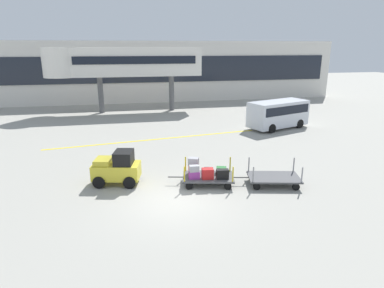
% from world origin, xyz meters
% --- Properties ---
extents(ground_plane, '(120.00, 120.00, 0.00)m').
position_xyz_m(ground_plane, '(0.00, 0.00, 0.00)').
color(ground_plane, '#9E9B91').
extents(apron_lead_line, '(14.54, 2.25, 0.01)m').
position_xyz_m(apron_lead_line, '(0.29, 9.45, 0.00)').
color(apron_lead_line, yellow).
rests_on(apron_lead_line, ground_plane).
extents(terminal_building, '(46.13, 2.51, 6.69)m').
position_xyz_m(terminal_building, '(0.00, 25.98, 3.35)').
color(terminal_building, silver).
rests_on(terminal_building, ground_plane).
extents(jet_bridge, '(14.40, 3.00, 6.01)m').
position_xyz_m(jet_bridge, '(-2.19, 19.99, 4.66)').
color(jet_bridge, silver).
rests_on(jet_bridge, ground_plane).
extents(baggage_tug, '(2.29, 1.62, 1.58)m').
position_xyz_m(baggage_tug, '(-2.28, 2.24, 0.75)').
color(baggage_tug, gold).
rests_on(baggage_tug, ground_plane).
extents(baggage_cart_lead, '(3.09, 1.87, 1.17)m').
position_xyz_m(baggage_cart_lead, '(1.71, 1.32, 0.53)').
color(baggage_cart_lead, '#4C4C4F').
rests_on(baggage_cart_lead, ground_plane).
extents(baggage_cart_middle, '(3.09, 1.87, 1.10)m').
position_xyz_m(baggage_cart_middle, '(4.70, 0.67, 0.35)').
color(baggage_cart_middle, '#4C4C4F').
rests_on(baggage_cart_middle, ground_plane).
extents(shuttle_van, '(5.16, 3.42, 2.10)m').
position_xyz_m(shuttle_van, '(9.77, 10.78, 1.23)').
color(shuttle_van, silver).
rests_on(shuttle_van, ground_plane).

